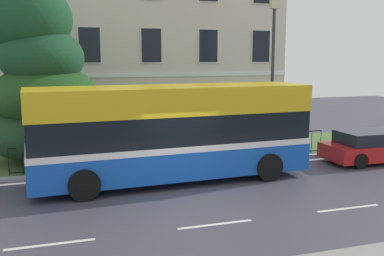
{
  "coord_description": "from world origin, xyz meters",
  "views": [
    {
      "loc": [
        -3.83,
        -11.83,
        4.22
      ],
      "look_at": [
        1.27,
        4.12,
        1.51
      ],
      "focal_mm": 41.49,
      "sensor_mm": 36.0,
      "label": 1
    }
  ],
  "objects_px": {
    "evergreen_tree": "(42,89)",
    "street_lamp_post": "(273,66)",
    "georgian_townhouse": "(134,30)",
    "single_decker_bus": "(173,132)",
    "parked_hatchback_00": "(374,147)"
  },
  "relations": [
    {
      "from": "georgian_townhouse",
      "to": "single_decker_bus",
      "type": "relative_size",
      "value": 1.57
    },
    {
      "from": "evergreen_tree",
      "to": "single_decker_bus",
      "type": "bearing_deg",
      "value": -42.8
    },
    {
      "from": "georgian_townhouse",
      "to": "street_lamp_post",
      "type": "distance_m",
      "value": 9.94
    },
    {
      "from": "georgian_townhouse",
      "to": "street_lamp_post",
      "type": "height_order",
      "value": "georgian_townhouse"
    },
    {
      "from": "georgian_townhouse",
      "to": "parked_hatchback_00",
      "type": "distance_m",
      "value": 14.55
    },
    {
      "from": "evergreen_tree",
      "to": "single_decker_bus",
      "type": "xyz_separation_m",
      "value": [
        4.17,
        -3.86,
        -1.26
      ]
    },
    {
      "from": "evergreen_tree",
      "to": "street_lamp_post",
      "type": "distance_m",
      "value": 9.47
    },
    {
      "from": "single_decker_bus",
      "to": "street_lamp_post",
      "type": "xyz_separation_m",
      "value": [
        5.2,
        2.81,
        2.12
      ]
    },
    {
      "from": "georgian_townhouse",
      "to": "evergreen_tree",
      "type": "relative_size",
      "value": 2.18
    },
    {
      "from": "single_decker_bus",
      "to": "street_lamp_post",
      "type": "height_order",
      "value": "street_lamp_post"
    },
    {
      "from": "single_decker_bus",
      "to": "street_lamp_post",
      "type": "relative_size",
      "value": 1.48
    },
    {
      "from": "evergreen_tree",
      "to": "street_lamp_post",
      "type": "relative_size",
      "value": 1.06
    },
    {
      "from": "evergreen_tree",
      "to": "street_lamp_post",
      "type": "bearing_deg",
      "value": -6.41
    },
    {
      "from": "georgian_townhouse",
      "to": "single_decker_bus",
      "type": "height_order",
      "value": "georgian_townhouse"
    },
    {
      "from": "single_decker_bus",
      "to": "parked_hatchback_00",
      "type": "height_order",
      "value": "single_decker_bus"
    }
  ]
}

